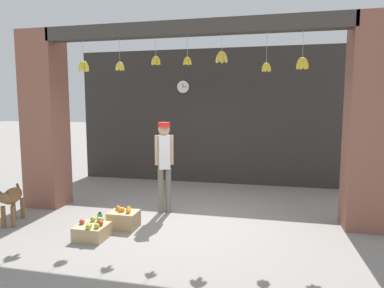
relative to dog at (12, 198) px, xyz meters
name	(u,v)px	position (x,y,z in m)	size (l,w,h in m)	color
ground_plane	(186,220)	(2.81, 0.81, -0.44)	(60.00, 60.00, 0.00)	gray
shop_back_wall	(215,117)	(2.81, 3.80, 1.25)	(7.12, 0.12, 3.37)	#2D2B28
shop_pillar_left	(45,120)	(-0.10, 1.11, 1.25)	(0.70, 0.60, 3.37)	brown
shop_pillar_right	(370,124)	(5.72, 1.11, 1.25)	(0.70, 0.60, 3.37)	brown
storefront_awning	(189,31)	(2.82, 0.93, 2.77)	(5.22, 0.27, 0.87)	#3D3833
dog	(12,198)	(0.00, 0.00, 0.00)	(0.48, 0.86, 0.65)	brown
shopkeeper	(164,160)	(2.31, 1.15, 0.55)	(0.32, 0.31, 1.68)	#6B665B
fruit_crate_oranges	(124,219)	(1.90, 0.24, -0.29)	(0.45, 0.37, 0.34)	tan
fruit_crate_apples	(92,231)	(1.63, -0.28, -0.32)	(0.45, 0.43, 0.28)	tan
water_bottle	(100,220)	(1.51, 0.17, -0.32)	(0.08, 0.08, 0.25)	#38934C
wall_clock	(183,87)	(2.01, 3.73, 2.00)	(0.33, 0.03, 0.33)	black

